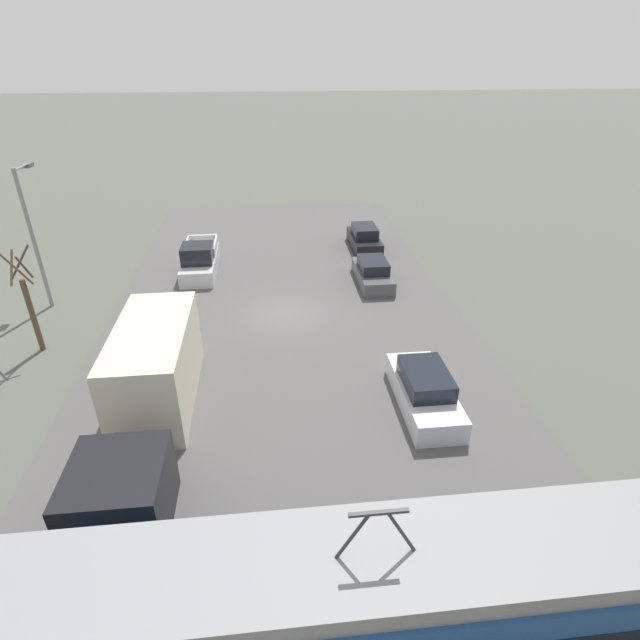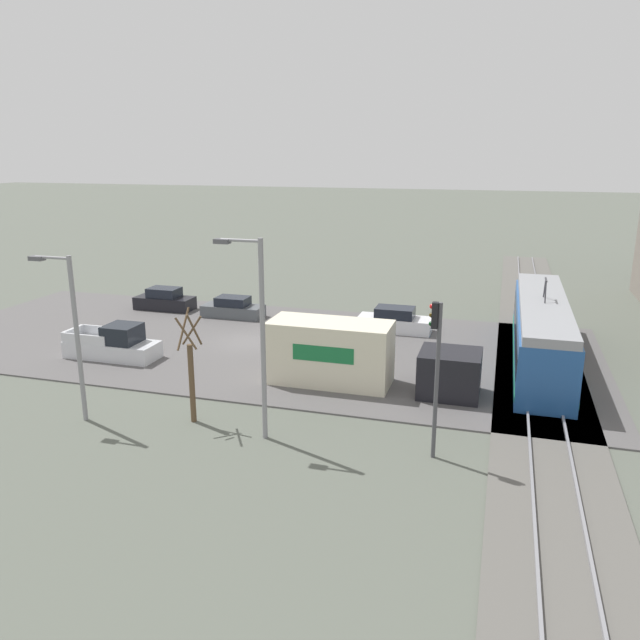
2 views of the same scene
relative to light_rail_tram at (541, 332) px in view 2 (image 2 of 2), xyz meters
The scene contains 13 objects.
ground_plane 16.72m from the light_rail_tram, 86.55° to the right, with size 320.00×320.00×0.00m, color #565B51.
road_surface 16.72m from the light_rail_tram, 86.55° to the right, with size 17.58×40.35×0.08m.
rail_bed 1.98m from the light_rail_tram, ahead, with size 74.69×4.40×0.22m.
light_rail_tram is the anchor object (origin of this frame).
box_truck 10.57m from the light_rail_tram, 54.79° to the right, with size 2.59×10.19×3.09m.
pickup_truck 23.30m from the light_rail_tram, 75.44° to the right, with size 1.91×5.20×1.93m.
sedan_car_0 9.41m from the light_rail_tram, 113.91° to the right, with size 1.85×4.63×1.55m.
sedan_car_1 20.32m from the light_rail_tram, 101.77° to the right, with size 1.74×4.22×1.41m.
sedan_car_2 25.95m from the light_rail_tram, 100.48° to the right, with size 1.75×4.23×1.58m.
traffic_light_pole 13.32m from the light_rail_tram, 19.12° to the right, with size 0.28×0.47×6.00m.
street_tree 18.82m from the light_rail_tram, 50.02° to the right, with size 1.16×0.96×4.90m.
street_lamp_near_crossing 17.12m from the light_rail_tram, 41.21° to the right, with size 0.36×1.95×8.06m.
street_lamp_mid_block 23.44m from the light_rail_tram, 55.33° to the right, with size 0.36×1.95×7.12m.
Camera 2 is at (33.11, 14.34, 11.16)m, focal length 35.00 mm.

